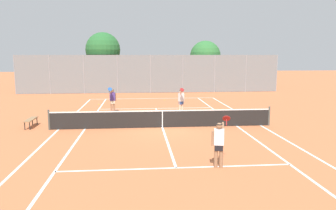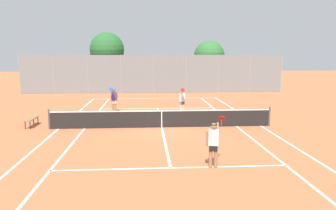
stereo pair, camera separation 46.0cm
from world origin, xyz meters
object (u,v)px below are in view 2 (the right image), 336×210
Objects in this scene: loose_tennis_ball_0 at (101,104)px; tree_behind_right at (210,57)px; courtside_bench at (32,119)px; player_far_right at (182,100)px; loose_tennis_ball_1 at (167,100)px; player_near_side at (214,142)px; player_far_left at (114,99)px; tennis_net at (162,118)px; tree_behind_left at (107,51)px.

loose_tennis_ball_0 is 14.67m from tree_behind_right.
courtside_bench is (-2.72, -7.83, 0.38)m from loose_tennis_ball_0.
player_far_right is 14.95m from tree_behind_right.
tree_behind_right is (5.17, 7.62, 3.59)m from loose_tennis_ball_1.
player_near_side and player_far_left have the same top height.
courtside_bench is (-8.07, -9.78, 0.38)m from loose_tennis_ball_1.
player_near_side reaches higher than loose_tennis_ball_1.
player_far_left is at bearing 45.64° from courtside_bench.
tree_behind_right reaches higher than loose_tennis_ball_1.
player_far_right is (4.59, -0.76, 0.00)m from player_far_left.
loose_tennis_ball_0 and loose_tennis_ball_1 have the same top height.
tennis_net is 6.76× the size of player_far_left.
player_far_left is (-3.02, 4.92, 0.42)m from tennis_net.
player_far_right reaches higher than loose_tennis_ball_1.
loose_tennis_ball_0 is 0.01× the size of tree_behind_left.
tree_behind_left reaches higher than player_near_side.
tennis_net is 6.76× the size of player_far_right.
tree_behind_right is at bearing 71.94° from player_far_right.
player_far_left is at bearing -82.00° from tree_behind_left.
player_near_side is 0.28× the size of tree_behind_left.
courtside_bench is 0.28× the size of tree_behind_right.
courtside_bench is (-8.68, -3.42, -0.52)m from player_far_right.
player_far_left is 4.65m from player_far_right.
player_near_side is 1.00× the size of player_far_right.
tree_behind_left is 1.16× the size of tree_behind_right.
tennis_net is at bearing -5.98° from courtside_bench.
loose_tennis_ball_1 is (5.35, 1.96, 0.00)m from loose_tennis_ball_0.
player_far_left is (-4.50, 11.40, 0.00)m from player_near_side.
loose_tennis_ball_1 is at bearing 95.50° from player_far_right.
tree_behind_right is (11.06, -0.31, -0.68)m from tree_behind_left.
tennis_net is at bearing -58.48° from player_far_left.
loose_tennis_ball_1 is (-0.61, 6.37, -0.89)m from player_far_right.
player_near_side is at bearing -88.23° from loose_tennis_ball_1.
tree_behind_left is at bearing 104.41° from player_near_side.
player_near_side is at bearing -40.06° from courtside_bench.
player_far_right is at bearing -36.49° from loose_tennis_ball_0.
courtside_bench is at bearing -97.03° from tree_behind_left.
player_near_side is at bearing -100.69° from tree_behind_right.
tennis_net is at bearing 102.90° from player_near_side.
tree_behind_left is (-6.41, 24.94, 3.37)m from player_near_side.
player_far_left is at bearing -124.69° from tree_behind_right.
loose_tennis_ball_1 is (3.98, 5.61, -0.89)m from player_far_left.
player_far_right reaches higher than tennis_net.
player_near_side is at bearing -68.69° from loose_tennis_ball_0.
loose_tennis_ball_0 is 10.78m from tree_behind_left.
tennis_net is 9.64m from loose_tennis_ball_0.
player_far_left is 0.33× the size of tree_behind_right.
player_far_left and player_far_right have the same top height.
tennis_net is 181.82× the size of loose_tennis_ball_1.
courtside_bench is (-4.09, -4.18, -0.52)m from player_far_left.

